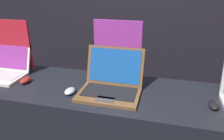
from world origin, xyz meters
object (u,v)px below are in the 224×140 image
(promo_stand_middle, at_px, (118,53))
(mouse_front, at_px, (26,80))
(mouse_middle, at_px, (70,91))
(mouse_back, at_px, (214,105))
(laptop_front, at_px, (3,68))
(promo_stand_front, at_px, (11,47))
(laptop_middle, at_px, (111,83))

(promo_stand_middle, bearing_deg, mouse_front, -162.47)
(mouse_middle, xyz_separation_m, mouse_back, (0.89, 0.05, -0.00))
(laptop_front, bearing_deg, promo_stand_middle, 8.11)
(mouse_middle, bearing_deg, mouse_back, 3.34)
(mouse_middle, distance_m, promo_stand_middle, 0.42)
(promo_stand_front, height_order, mouse_middle, promo_stand_front)
(laptop_middle, height_order, mouse_back, laptop_middle)
(laptop_front, xyz_separation_m, mouse_back, (1.52, -0.10, -0.04))
(mouse_front, xyz_separation_m, promo_stand_middle, (0.64, 0.20, 0.19))
(promo_stand_front, distance_m, mouse_back, 1.54)
(promo_stand_front, relative_size, mouse_back, 3.98)
(promo_stand_front, height_order, promo_stand_middle, promo_stand_middle)
(promo_stand_middle, distance_m, mouse_back, 0.70)
(mouse_front, height_order, promo_stand_front, promo_stand_front)
(laptop_front, xyz_separation_m, mouse_middle, (0.63, -0.15, -0.04))
(laptop_middle, xyz_separation_m, mouse_back, (0.63, -0.04, -0.05))
(mouse_middle, bearing_deg, mouse_front, 169.16)
(mouse_front, distance_m, promo_stand_middle, 0.70)
(laptop_front, height_order, mouse_back, laptop_front)
(mouse_front, distance_m, mouse_middle, 0.39)
(promo_stand_middle, relative_size, mouse_back, 4.30)
(mouse_front, bearing_deg, mouse_middle, -10.84)
(mouse_front, relative_size, mouse_middle, 1.07)
(mouse_back, bearing_deg, mouse_front, 179.05)
(laptop_front, height_order, promo_stand_front, promo_stand_front)
(promo_stand_front, bearing_deg, laptop_front, -90.00)
(mouse_front, distance_m, promo_stand_front, 0.36)
(laptop_front, distance_m, promo_stand_front, 0.19)
(promo_stand_middle, height_order, mouse_back, promo_stand_middle)
(laptop_middle, relative_size, promo_stand_middle, 0.89)
(laptop_front, height_order, laptop_middle, laptop_middle)
(mouse_back, bearing_deg, laptop_front, 176.34)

